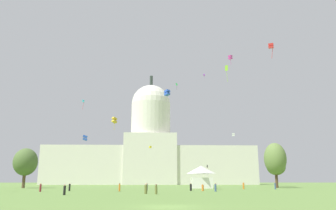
{
  "coord_description": "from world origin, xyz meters",
  "views": [
    {
      "loc": [
        -1.02,
        -28.22,
        2.04
      ],
      "look_at": [
        2.68,
        64.99,
        23.08
      ],
      "focal_mm": 36.03,
      "sensor_mm": 36.0,
      "label": 1
    }
  ],
  "objects_px": {
    "tree_east_near": "(276,167)",
    "person_maroon_near_tent": "(40,188)",
    "person_olive_back_left": "(156,190)",
    "person_olive_edge_west": "(146,189)",
    "person_black_near_tree_west": "(191,187)",
    "person_orange_front_right": "(203,188)",
    "tree_east_far": "(275,159)",
    "kite_blue_mid": "(167,93)",
    "person_denim_back_right": "(275,186)",
    "kite_cyan_mid": "(83,101)",
    "kite_yellow_low": "(150,147)",
    "kite_violet_high": "(204,75)",
    "kite_red_mid": "(271,46)",
    "kite_black_low": "(207,167)",
    "capitol_building": "(150,152)",
    "person_grey_near_tree_east": "(147,187)",
    "person_black_deep_crowd": "(65,190)",
    "event_tent": "(201,177)",
    "person_orange_lawn_far_left": "(244,186)",
    "person_orange_back_center": "(120,187)",
    "kite_green_high": "(177,85)",
    "person_black_mid_right": "(70,187)",
    "person_denim_front_left": "(215,188)",
    "tree_west_near": "(25,162)",
    "kite_magenta_high": "(230,57)",
    "kite_gold_low": "(114,120)",
    "kite_lime_mid": "(227,70)",
    "kite_white_mid": "(233,135)"
  },
  "relations": [
    {
      "from": "person_orange_back_center",
      "to": "kite_violet_high",
      "type": "distance_m",
      "value": 108.71
    },
    {
      "from": "kite_red_mid",
      "to": "kite_black_low",
      "type": "relative_size",
      "value": 0.94
    },
    {
      "from": "event_tent",
      "to": "kite_red_mid",
      "type": "height_order",
      "value": "kite_red_mid"
    },
    {
      "from": "kite_black_low",
      "to": "kite_green_high",
      "type": "relative_size",
      "value": 0.92
    },
    {
      "from": "tree_west_near",
      "to": "person_grey_near_tree_east",
      "type": "distance_m",
      "value": 44.82
    },
    {
      "from": "kite_yellow_low",
      "to": "kite_violet_high",
      "type": "relative_size",
      "value": 0.5
    },
    {
      "from": "capitol_building",
      "to": "tree_east_far",
      "type": "bearing_deg",
      "value": -67.08
    },
    {
      "from": "person_olive_back_left",
      "to": "tree_east_near",
      "type": "bearing_deg",
      "value": -123.12
    },
    {
      "from": "event_tent",
      "to": "tree_east_near",
      "type": "height_order",
      "value": "tree_east_near"
    },
    {
      "from": "person_maroon_near_tent",
      "to": "person_orange_front_right",
      "type": "height_order",
      "value": "person_maroon_near_tent"
    },
    {
      "from": "person_black_near_tree_west",
      "to": "person_denim_front_left",
      "type": "relative_size",
      "value": 1.01
    },
    {
      "from": "kite_yellow_low",
      "to": "kite_gold_low",
      "type": "bearing_deg",
      "value": 57.25
    },
    {
      "from": "tree_west_near",
      "to": "person_orange_back_center",
      "type": "xyz_separation_m",
      "value": [
        30.79,
        -31.68,
        -6.64
      ]
    },
    {
      "from": "person_olive_back_left",
      "to": "person_olive_edge_west",
      "type": "xyz_separation_m",
      "value": [
        -1.65,
        1.56,
        0.03
      ]
    },
    {
      "from": "person_denim_front_left",
      "to": "event_tent",
      "type": "bearing_deg",
      "value": 4.33
    },
    {
      "from": "event_tent",
      "to": "kite_white_mid",
      "type": "relative_size",
      "value": 5.29
    },
    {
      "from": "person_maroon_near_tent",
      "to": "kite_black_low",
      "type": "xyz_separation_m",
      "value": [
        48.34,
        103.05,
        8.28
      ]
    },
    {
      "from": "person_denim_back_right",
      "to": "kite_cyan_mid",
      "type": "bearing_deg",
      "value": 145.3
    },
    {
      "from": "kite_red_mid",
      "to": "kite_cyan_mid",
      "type": "distance_m",
      "value": 79.32
    },
    {
      "from": "tree_east_near",
      "to": "person_maroon_near_tent",
      "type": "relative_size",
      "value": 6.32
    },
    {
      "from": "person_olive_back_left",
      "to": "person_orange_lawn_far_left",
      "type": "xyz_separation_m",
      "value": [
        22.2,
        32.21,
        0.11
      ]
    },
    {
      "from": "person_olive_back_left",
      "to": "person_olive_edge_west",
      "type": "relative_size",
      "value": 0.94
    },
    {
      "from": "kite_magenta_high",
      "to": "kite_yellow_low",
      "type": "xyz_separation_m",
      "value": [
        -24.62,
        38.07,
        -23.75
      ]
    },
    {
      "from": "person_black_near_tree_west",
      "to": "person_orange_back_center",
      "type": "distance_m",
      "value": 14.91
    },
    {
      "from": "event_tent",
      "to": "kite_magenta_high",
      "type": "height_order",
      "value": "kite_magenta_high"
    },
    {
      "from": "event_tent",
      "to": "person_orange_lawn_far_left",
      "type": "distance_m",
      "value": 14.37
    },
    {
      "from": "event_tent",
      "to": "kite_green_high",
      "type": "height_order",
      "value": "kite_green_high"
    },
    {
      "from": "person_grey_near_tree_east",
      "to": "person_black_mid_right",
      "type": "xyz_separation_m",
      "value": [
        -15.73,
        -3.88,
        0.02
      ]
    },
    {
      "from": "person_grey_near_tree_east",
      "to": "kite_cyan_mid",
      "type": "height_order",
      "value": "kite_cyan_mid"
    },
    {
      "from": "person_black_near_tree_west",
      "to": "person_orange_front_right",
      "type": "xyz_separation_m",
      "value": [
        2.31,
        -1.45,
        -0.09
      ]
    },
    {
      "from": "person_denim_front_left",
      "to": "capitol_building",
      "type": "bearing_deg",
      "value": 13.49
    },
    {
      "from": "person_black_mid_right",
      "to": "kite_green_high",
      "type": "relative_size",
      "value": 0.46
    },
    {
      "from": "person_grey_near_tree_east",
      "to": "person_black_deep_crowd",
      "type": "relative_size",
      "value": 1.05
    },
    {
      "from": "person_black_near_tree_west",
      "to": "person_orange_lawn_far_left",
      "type": "bearing_deg",
      "value": 161.02
    },
    {
      "from": "kite_green_high",
      "to": "kite_blue_mid",
      "type": "height_order",
      "value": "kite_green_high"
    },
    {
      "from": "person_grey_near_tree_east",
      "to": "person_maroon_near_tent",
      "type": "distance_m",
      "value": 21.8
    },
    {
      "from": "kite_red_mid",
      "to": "person_black_near_tree_west",
      "type": "bearing_deg",
      "value": -14.09
    },
    {
      "from": "capitol_building",
      "to": "person_orange_front_right",
      "type": "bearing_deg",
      "value": -84.22
    },
    {
      "from": "person_orange_lawn_far_left",
      "to": "person_denim_front_left",
      "type": "bearing_deg",
      "value": 150.32
    },
    {
      "from": "tree_west_near",
      "to": "kite_magenta_high",
      "type": "bearing_deg",
      "value": -4.62
    },
    {
      "from": "event_tent",
      "to": "tree_west_near",
      "type": "distance_m",
      "value": 51.43
    },
    {
      "from": "person_black_mid_right",
      "to": "person_olive_back_left",
      "type": "bearing_deg",
      "value": -138.68
    },
    {
      "from": "tree_east_far",
      "to": "person_olive_back_left",
      "type": "relative_size",
      "value": 8.61
    },
    {
      "from": "person_olive_edge_west",
      "to": "kite_blue_mid",
      "type": "relative_size",
      "value": 1.08
    },
    {
      "from": "tree_west_near",
      "to": "tree_east_near",
      "type": "bearing_deg",
      "value": 17.46
    },
    {
      "from": "person_orange_front_right",
      "to": "kite_blue_mid",
      "type": "relative_size",
      "value": 0.96
    },
    {
      "from": "person_denim_back_right",
      "to": "kite_violet_high",
      "type": "height_order",
      "value": "kite_violet_high"
    },
    {
      "from": "kite_lime_mid",
      "to": "kite_red_mid",
      "type": "height_order",
      "value": "kite_lime_mid"
    },
    {
      "from": "person_denim_front_left",
      "to": "kite_cyan_mid",
      "type": "height_order",
      "value": "kite_cyan_mid"
    },
    {
      "from": "kite_gold_low",
      "to": "kite_red_mid",
      "type": "relative_size",
      "value": 1.01
    }
  ]
}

